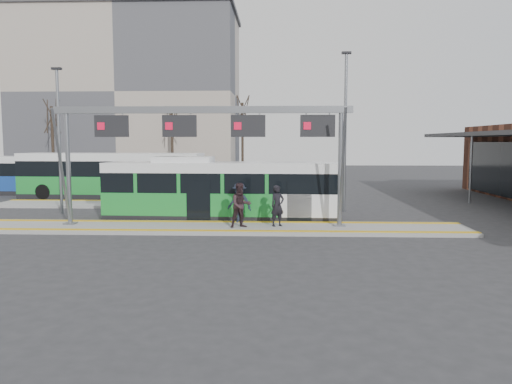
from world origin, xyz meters
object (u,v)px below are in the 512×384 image
gantry (206,131)px  passenger_c (239,203)px  hero_bus (221,191)px  passenger_b (241,205)px  passenger_a (277,206)px

gantry → passenger_c: (1.41, 0.77, -3.24)m
gantry → hero_bus: bearing=81.0°
passenger_b → passenger_c: size_ratio=1.06×
hero_bus → passenger_b: bearing=-66.6°
passenger_b → gantry: bearing=138.3°
gantry → hero_bus: gantry is taller
passenger_a → passenger_b: passenger_b is taller
gantry → hero_bus: (0.39, 2.47, -2.88)m
passenger_b → passenger_c: bearing=74.1°
passenger_b → hero_bus: bearing=88.6°
hero_bus → gantry: bearing=-96.8°
passenger_b → passenger_c: passenger_b is taller
hero_bus → passenger_a: hero_bus is taller
hero_bus → passenger_b: 3.24m
passenger_b → passenger_c: (-0.15, 1.31, -0.05)m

